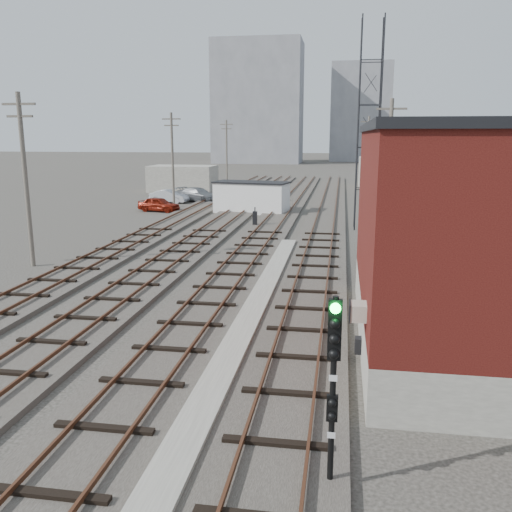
% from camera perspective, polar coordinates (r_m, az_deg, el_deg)
% --- Properties ---
extents(ground, '(320.00, 320.00, 0.00)m').
position_cam_1_polar(ground, '(66.50, 5.77, 6.57)').
color(ground, '#282621').
rests_on(ground, ground).
extents(track_right, '(3.20, 90.00, 0.39)m').
position_cam_1_polar(track_right, '(45.56, 7.36, 3.94)').
color(track_right, '#332D28').
rests_on(track_right, ground).
extents(track_mid_right, '(3.20, 90.00, 0.39)m').
position_cam_1_polar(track_mid_right, '(45.84, 2.34, 4.09)').
color(track_mid_right, '#332D28').
rests_on(track_mid_right, ground).
extents(track_mid_left, '(3.20, 90.00, 0.39)m').
position_cam_1_polar(track_mid_left, '(46.47, -2.57, 4.20)').
color(track_mid_left, '#332D28').
rests_on(track_mid_left, ground).
extents(track_left, '(3.20, 90.00, 0.39)m').
position_cam_1_polar(track_left, '(47.43, -7.33, 4.28)').
color(track_left, '#332D28').
rests_on(track_left, ground).
extents(platform_curb, '(0.90, 28.00, 0.26)m').
position_cam_1_polar(platform_curb, '(21.38, -0.18, -5.73)').
color(platform_curb, gray).
rests_on(platform_curb, ground).
extents(brick_building, '(6.54, 12.20, 7.22)m').
position_cam_1_polar(brick_building, '(18.70, 20.46, 1.88)').
color(brick_building, gray).
rests_on(brick_building, ground).
extents(lattice_tower, '(1.60, 1.60, 15.00)m').
position_cam_1_polar(lattice_tower, '(41.09, 11.77, 13.21)').
color(lattice_tower, black).
rests_on(lattice_tower, ground).
extents(utility_pole_left_a, '(1.80, 0.24, 9.00)m').
position_cam_1_polar(utility_pole_left_a, '(30.76, -23.12, 7.75)').
color(utility_pole_left_a, '#595147').
rests_on(utility_pole_left_a, ground).
extents(utility_pole_left_b, '(1.80, 0.24, 9.00)m').
position_cam_1_polar(utility_pole_left_b, '(53.60, -8.78, 10.21)').
color(utility_pole_left_b, '#595147').
rests_on(utility_pole_left_b, ground).
extents(utility_pole_left_c, '(1.80, 0.24, 9.00)m').
position_cam_1_polar(utility_pole_left_c, '(77.78, -3.11, 11.02)').
color(utility_pole_left_c, '#595147').
rests_on(utility_pole_left_c, ground).
extents(utility_pole_right_a, '(1.80, 0.24, 9.00)m').
position_cam_1_polar(utility_pole_right_a, '(34.22, 13.77, 8.77)').
color(utility_pole_right_a, '#595147').
rests_on(utility_pole_right_a, ground).
extents(utility_pole_right_b, '(1.80, 0.24, 9.00)m').
position_cam_1_polar(utility_pole_right_b, '(64.13, 11.66, 10.46)').
color(utility_pole_right_b, '#595147').
rests_on(utility_pole_right_b, ground).
extents(apartment_left, '(22.00, 14.00, 30.00)m').
position_cam_1_polar(apartment_left, '(142.94, 0.25, 15.81)').
color(apartment_left, gray).
rests_on(apartment_left, ground).
extents(apartment_right, '(16.00, 12.00, 26.00)m').
position_cam_1_polar(apartment_right, '(156.22, 10.91, 14.58)').
color(apartment_right, gray).
rests_on(apartment_right, ground).
extents(shed_left, '(8.00, 5.00, 3.20)m').
position_cam_1_polar(shed_left, '(69.13, -7.70, 8.08)').
color(shed_left, gray).
rests_on(shed_left, ground).
extents(shed_right, '(6.00, 6.00, 4.00)m').
position_cam_1_polar(shed_right, '(76.38, 13.08, 8.59)').
color(shed_right, gray).
rests_on(shed_right, ground).
extents(signal_mast, '(0.40, 0.41, 3.96)m').
position_cam_1_polar(signal_mast, '(10.60, 8.12, -12.80)').
color(signal_mast, gray).
rests_on(signal_mast, ground).
extents(switch_stand, '(0.34, 0.34, 1.44)m').
position_cam_1_polar(switch_stand, '(41.39, -0.12, 3.98)').
color(switch_stand, black).
rests_on(switch_stand, ground).
extents(site_trailer, '(7.10, 4.05, 2.81)m').
position_cam_1_polar(site_trailer, '(49.28, -0.48, 6.23)').
color(site_trailer, white).
rests_on(site_trailer, ground).
extents(car_red, '(4.16, 2.36, 1.33)m').
position_cam_1_polar(car_red, '(50.89, -10.19, 5.38)').
color(car_red, maroon).
rests_on(car_red, ground).
extents(car_silver, '(4.23, 2.00, 1.34)m').
position_cam_1_polar(car_silver, '(57.49, -9.13, 6.22)').
color(car_silver, '#B8BBC1').
rests_on(car_silver, ground).
extents(car_grey, '(5.46, 3.94, 1.47)m').
position_cam_1_polar(car_grey, '(58.11, -6.12, 6.44)').
color(car_grey, slate).
rests_on(car_grey, ground).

